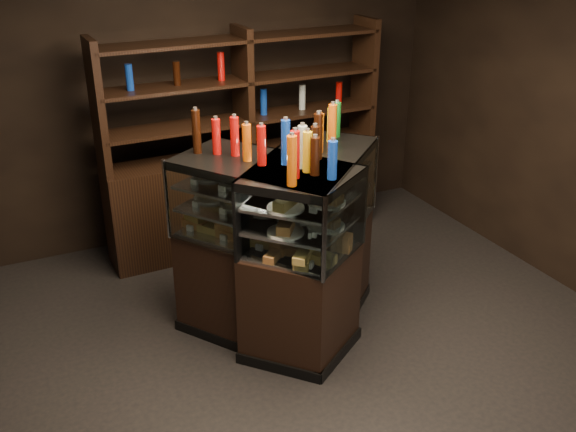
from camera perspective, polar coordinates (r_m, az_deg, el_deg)
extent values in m
plane|color=black|center=(4.51, 1.68, -13.84)|extent=(5.00, 5.00, 0.00)
cube|color=black|center=(5.99, -9.30, 11.90)|extent=(5.00, 0.02, 3.00)
cube|color=black|center=(4.76, 1.89, -5.71)|extent=(1.30, 1.27, 0.79)
cube|color=black|center=(4.95, 1.84, -9.26)|extent=(1.34, 1.31, 0.08)
cube|color=black|center=(4.36, 2.06, 4.82)|extent=(1.30, 1.27, 0.06)
cube|color=silver|center=(4.56, 1.96, -1.32)|extent=(1.23, 1.20, 0.02)
cube|color=silver|center=(4.48, 2.00, 0.82)|extent=(1.23, 1.20, 0.02)
cube|color=silver|center=(4.42, 2.03, 2.81)|extent=(1.23, 1.20, 0.02)
cube|color=white|center=(4.36, 5.89, 1.20)|extent=(0.89, 0.83, 0.56)
cylinder|color=silver|center=(4.91, 7.76, 3.86)|extent=(0.03, 0.03, 0.58)
cylinder|color=silver|center=(3.84, 3.21, -2.17)|extent=(0.03, 0.03, 0.58)
cube|color=black|center=(4.67, -1.91, -6.38)|extent=(1.18, 1.34, 0.79)
cube|color=black|center=(4.86, -1.85, -9.97)|extent=(1.22, 1.38, 0.08)
cube|color=black|center=(4.26, -2.09, 4.33)|extent=(1.18, 1.34, 0.06)
cube|color=silver|center=(4.47, -1.99, -1.92)|extent=(1.12, 1.28, 0.02)
cube|color=silver|center=(4.39, -2.02, 0.25)|extent=(1.12, 1.28, 0.02)
cube|color=silver|center=(4.32, -2.06, 2.28)|extent=(1.12, 1.28, 0.02)
cube|color=white|center=(4.11, -4.37, -0.27)|extent=(0.69, 1.01, 0.56)
cylinder|color=silver|center=(3.84, 3.21, -2.17)|extent=(0.03, 0.03, 0.58)
cylinder|color=silver|center=(4.47, -10.73, 1.46)|extent=(0.03, 0.03, 0.58)
cube|color=#D3824B|center=(4.11, -0.04, -3.83)|extent=(0.19, 0.19, 0.06)
cube|color=#D3824B|center=(4.23, 0.69, -2.95)|extent=(0.19, 0.19, 0.06)
cube|color=#D3824B|center=(4.35, 1.37, -2.12)|extent=(0.19, 0.19, 0.06)
cube|color=#D3824B|center=(4.48, 2.02, -1.33)|extent=(0.19, 0.19, 0.06)
cube|color=#D3824B|center=(4.60, 2.63, -0.58)|extent=(0.19, 0.19, 0.06)
cube|color=#D3824B|center=(4.72, 3.22, 0.13)|extent=(0.19, 0.19, 0.06)
cube|color=#D3824B|center=(4.85, 3.77, 0.80)|extent=(0.19, 0.19, 0.06)
cube|color=#D3824B|center=(4.98, 4.29, 1.44)|extent=(0.19, 0.19, 0.06)
cylinder|color=white|center=(4.09, -0.19, -1.41)|extent=(0.24, 0.24, 0.02)
cube|color=#D3824B|center=(4.07, -0.19, -0.98)|extent=(0.18, 0.18, 0.05)
cylinder|color=white|center=(4.28, 0.96, -0.14)|extent=(0.24, 0.24, 0.02)
cube|color=#D3824B|center=(4.26, 0.96, 0.28)|extent=(0.18, 0.18, 0.05)
cylinder|color=white|center=(4.48, 2.00, 1.03)|extent=(0.24, 0.24, 0.02)
cube|color=#D3824B|center=(4.46, 2.01, 1.43)|extent=(0.18, 0.18, 0.05)
cylinder|color=white|center=(4.68, 2.96, 2.09)|extent=(0.24, 0.24, 0.02)
cube|color=#D3824B|center=(4.66, 2.97, 2.48)|extent=(0.18, 0.18, 0.05)
cylinder|color=white|center=(4.88, 3.84, 3.07)|extent=(0.24, 0.24, 0.02)
cube|color=#D3824B|center=(4.87, 3.85, 3.45)|extent=(0.18, 0.18, 0.05)
cylinder|color=white|center=(4.01, -0.19, 0.74)|extent=(0.24, 0.24, 0.02)
cube|color=#D3824B|center=(4.00, -0.19, 1.19)|extent=(0.18, 0.18, 0.05)
cylinder|color=white|center=(4.21, 0.97, 1.93)|extent=(0.24, 0.24, 0.02)
cube|color=#D3824B|center=(4.20, 0.98, 2.37)|extent=(0.18, 0.18, 0.05)
cylinder|color=white|center=(4.41, 2.03, 3.02)|extent=(0.24, 0.24, 0.02)
cube|color=#D3824B|center=(4.40, 2.04, 3.44)|extent=(0.18, 0.18, 0.05)
cylinder|color=white|center=(4.61, 3.00, 4.01)|extent=(0.24, 0.24, 0.02)
cube|color=#D3824B|center=(4.60, 3.01, 4.42)|extent=(0.18, 0.18, 0.05)
cylinder|color=white|center=(4.82, 3.89, 4.92)|extent=(0.24, 0.24, 0.02)
cube|color=#D3824B|center=(4.81, 3.91, 5.31)|extent=(0.18, 0.18, 0.05)
cube|color=#D3824B|center=(4.70, -7.46, -0.22)|extent=(0.18, 0.20, 0.06)
cube|color=#D3824B|center=(4.61, -6.02, -0.61)|extent=(0.18, 0.20, 0.06)
cube|color=#D3824B|center=(4.54, -4.53, -1.01)|extent=(0.18, 0.20, 0.06)
cube|color=#D3824B|center=(4.46, -2.99, -1.43)|extent=(0.18, 0.20, 0.06)
cube|color=#D3824B|center=(4.39, -1.40, -1.85)|extent=(0.18, 0.20, 0.06)
cube|color=#D3824B|center=(4.33, 0.24, -2.30)|extent=(0.18, 0.20, 0.06)
cube|color=#D3824B|center=(4.26, 1.93, -2.75)|extent=(0.18, 0.20, 0.06)
cube|color=#D3824B|center=(4.20, 3.68, -3.21)|extent=(0.18, 0.20, 0.06)
cylinder|color=white|center=(4.62, -6.87, 1.65)|extent=(0.24, 0.24, 0.02)
cube|color=#D3824B|center=(4.61, -6.89, 2.05)|extent=(0.16, 0.19, 0.05)
cylinder|color=white|center=(4.50, -4.51, 1.07)|extent=(0.24, 0.24, 0.02)
cube|color=#D3824B|center=(4.48, -4.53, 1.48)|extent=(0.16, 0.19, 0.05)
cylinder|color=white|center=(4.38, -2.03, 0.46)|extent=(0.24, 0.24, 0.02)
cube|color=#D3824B|center=(4.36, -2.03, 0.87)|extent=(0.16, 0.19, 0.05)
cylinder|color=white|center=(4.27, 0.59, -0.19)|extent=(0.24, 0.24, 0.02)
cube|color=#D3824B|center=(4.26, 0.59, 0.23)|extent=(0.16, 0.19, 0.05)
cylinder|color=white|center=(4.17, 3.34, -0.87)|extent=(0.24, 0.24, 0.02)
cube|color=#D3824B|center=(4.16, 3.35, -0.44)|extent=(0.16, 0.19, 0.05)
cylinder|color=white|center=(4.56, -6.98, 3.59)|extent=(0.24, 0.24, 0.02)
cube|color=#D3824B|center=(4.55, -7.00, 4.00)|extent=(0.16, 0.19, 0.05)
cylinder|color=white|center=(4.43, -4.59, 3.06)|extent=(0.24, 0.24, 0.02)
cube|color=#D3824B|center=(4.42, -4.60, 3.47)|extent=(0.16, 0.19, 0.05)
cylinder|color=white|center=(4.31, -2.06, 2.49)|extent=(0.24, 0.24, 0.02)
cube|color=#D3824B|center=(4.30, -2.07, 2.91)|extent=(0.16, 0.19, 0.05)
cylinder|color=white|center=(4.20, 0.60, 1.88)|extent=(0.24, 0.24, 0.02)
cube|color=#D3824B|center=(4.19, 0.60, 2.32)|extent=(0.16, 0.19, 0.05)
cylinder|color=white|center=(4.10, 3.39, 1.24)|extent=(0.24, 0.24, 0.02)
cube|color=#D3824B|center=(4.09, 3.41, 1.68)|extent=(0.16, 0.19, 0.05)
cylinder|color=#0F38B2|center=(3.85, -0.47, 4.78)|extent=(0.06, 0.06, 0.28)
cylinder|color=silver|center=(3.80, -0.47, 6.90)|extent=(0.03, 0.03, 0.02)
cylinder|color=yellow|center=(3.96, 0.23, 5.37)|extent=(0.06, 0.06, 0.28)
cylinder|color=silver|center=(3.92, 0.23, 7.43)|extent=(0.03, 0.03, 0.02)
cylinder|color=black|center=(4.08, 0.89, 5.92)|extent=(0.06, 0.06, 0.28)
cylinder|color=silver|center=(4.03, 0.90, 7.94)|extent=(0.03, 0.03, 0.02)
cylinder|color=#D8590A|center=(4.19, 1.51, 6.45)|extent=(0.06, 0.06, 0.28)
cylinder|color=silver|center=(4.14, 1.53, 8.42)|extent=(0.03, 0.03, 0.02)
cylinder|color=#B20C0A|center=(4.30, 2.10, 6.95)|extent=(0.06, 0.06, 0.28)
cylinder|color=silver|center=(4.26, 2.13, 8.87)|extent=(0.03, 0.03, 0.02)
cylinder|color=silver|center=(4.42, 2.66, 7.42)|extent=(0.06, 0.06, 0.28)
cylinder|color=silver|center=(4.37, 2.70, 9.30)|extent=(0.03, 0.03, 0.02)
cylinder|color=#147223|center=(4.53, 3.19, 7.87)|extent=(0.06, 0.06, 0.28)
cylinder|color=silver|center=(4.49, 3.24, 9.70)|extent=(0.03, 0.03, 0.02)
cylinder|color=#0F38B2|center=(4.65, 3.70, 8.30)|extent=(0.06, 0.06, 0.28)
cylinder|color=silver|center=(4.61, 3.75, 10.08)|extent=(0.03, 0.03, 0.02)
cylinder|color=yellow|center=(4.76, 4.19, 8.70)|extent=(0.06, 0.06, 0.28)
cylinder|color=silver|center=(4.73, 4.24, 10.44)|extent=(0.03, 0.03, 0.02)
cylinder|color=#0F38B2|center=(4.48, -7.69, 7.49)|extent=(0.06, 0.06, 0.28)
cylinder|color=silver|center=(4.44, -7.80, 9.33)|extent=(0.03, 0.03, 0.02)
cylinder|color=yellow|center=(4.41, -6.36, 7.26)|extent=(0.06, 0.06, 0.28)
cylinder|color=silver|center=(4.37, -6.46, 9.13)|extent=(0.03, 0.03, 0.02)
cylinder|color=black|center=(4.34, -4.99, 7.02)|extent=(0.06, 0.06, 0.28)
cylinder|color=silver|center=(4.29, -5.07, 8.92)|extent=(0.03, 0.03, 0.02)
cylinder|color=#D8590A|center=(4.27, -3.58, 6.76)|extent=(0.06, 0.06, 0.28)
cylinder|color=silver|center=(4.22, -3.64, 8.70)|extent=(0.03, 0.03, 0.02)
cylinder|color=#B20C0A|center=(4.20, -2.13, 6.50)|extent=(0.06, 0.06, 0.28)
cylinder|color=silver|center=(4.16, -2.16, 8.46)|extent=(0.03, 0.03, 0.02)
cylinder|color=silver|center=(4.14, -0.63, 6.22)|extent=(0.06, 0.06, 0.28)
cylinder|color=silver|center=(4.09, -0.64, 8.21)|extent=(0.03, 0.03, 0.02)
cylinder|color=#147223|center=(4.08, 0.92, 5.93)|extent=(0.06, 0.06, 0.28)
cylinder|color=silver|center=(4.03, 0.93, 7.94)|extent=(0.03, 0.03, 0.02)
cylinder|color=#0F38B2|center=(4.02, 2.50, 5.62)|extent=(0.06, 0.06, 0.28)
cylinder|color=silver|center=(3.97, 2.55, 7.67)|extent=(0.03, 0.03, 0.02)
cylinder|color=yellow|center=(3.96, 4.14, 5.31)|extent=(0.06, 0.06, 0.28)
cylinder|color=silver|center=(3.92, 4.20, 7.37)|extent=(0.03, 0.03, 0.02)
cylinder|color=black|center=(5.57, 3.23, -4.44)|extent=(0.24, 0.24, 0.18)
cone|color=#164F1B|center=(5.41, 3.32, -1.26)|extent=(0.36, 0.36, 0.51)
cone|color=#164F1B|center=(5.34, 3.37, 0.35)|extent=(0.28, 0.28, 0.35)
cube|color=black|center=(6.03, -3.73, 1.75)|extent=(2.58, 0.47, 0.90)
cube|color=black|center=(5.37, -16.58, 9.14)|extent=(0.07, 0.38, 1.10)
cube|color=black|center=(5.71, -4.02, 11.01)|extent=(0.07, 0.38, 1.10)
cube|color=black|center=(6.29, 6.81, 12.19)|extent=(0.07, 0.38, 1.10)
cube|color=black|center=(5.78, -3.94, 8.60)|extent=(2.52, 0.43, 0.03)
cube|color=black|center=(5.69, -4.05, 11.98)|extent=(2.52, 0.43, 0.03)
cube|color=black|center=(5.62, -4.16, 15.46)|extent=(2.52, 0.43, 0.03)
cylinder|color=#0F38B2|center=(5.46, -13.55, 8.35)|extent=(0.06, 0.06, 0.22)
cylinder|color=yellow|center=(5.55, -9.62, 8.98)|extent=(0.06, 0.06, 0.22)
cylinder|color=black|center=(5.67, -5.82, 9.54)|extent=(0.06, 0.06, 0.22)
cylinder|color=#D8590A|center=(5.82, -2.18, 10.04)|extent=(0.06, 0.06, 0.22)
cylinder|color=#B20C0A|center=(5.99, 1.28, 10.47)|extent=(0.06, 0.06, 0.22)
cylinder|color=silver|center=(6.17, 4.54, 10.85)|extent=(0.06, 0.06, 0.22)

